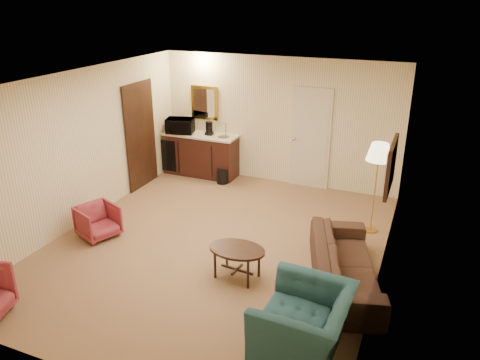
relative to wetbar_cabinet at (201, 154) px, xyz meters
The scene contains 11 objects.
ground 3.21m from the wetbar_cabinet, 58.76° to the right, with size 6.00×6.00×0.00m, color #917049.
room_walls 2.79m from the wetbar_cabinet, 51.47° to the right, with size 5.02×6.01×2.61m.
wetbar_cabinet is the anchor object (origin of this frame).
sofa 4.77m from the wetbar_cabinet, 38.78° to the right, with size 2.11×0.62×0.83m, color black.
teal_armchair 5.70m from the wetbar_cabinet, 51.46° to the right, with size 1.11×0.72×0.97m, color #214553.
rose_chair_near 3.21m from the wetbar_cabinet, 94.48° to the right, with size 0.58×0.54×0.60m, color #973142.
coffee_table 4.13m from the wetbar_cabinet, 55.93° to the right, with size 0.81×0.54×0.46m, color black.
floor_lamp 4.07m from the wetbar_cabinet, 18.32° to the right, with size 0.41×0.41×1.55m, color #BF8A3F.
waste_bin 0.78m from the wetbar_cabinet, 24.30° to the right, with size 0.24×0.24×0.31m, color black.
microwave 0.79m from the wetbar_cabinet, behind, with size 0.57×0.32×0.39m, color black.
coffee_maker 0.64m from the wetbar_cabinet, ahead, with size 0.15×0.15×0.28m, color black.
Camera 1 is at (2.87, -5.87, 3.73)m, focal length 35.00 mm.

